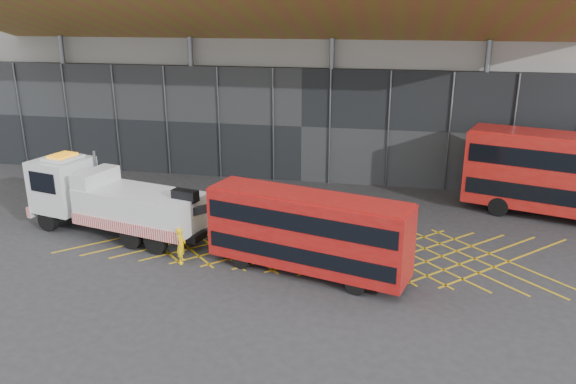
# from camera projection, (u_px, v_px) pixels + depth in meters

# --- Properties ---
(ground_plane) EXTENTS (120.00, 120.00, 0.00)m
(ground_plane) POSITION_uv_depth(u_px,v_px,m) (228.00, 239.00, 30.35)
(ground_plane) COLOR #2B2B2D
(road_markings) EXTENTS (26.36, 7.16, 0.01)m
(road_markings) POSITION_uv_depth(u_px,v_px,m) (316.00, 246.00, 29.46)
(road_markings) COLOR gold
(road_markings) RESTS_ON ground_plane
(construction_building) EXTENTS (55.00, 23.97, 18.00)m
(construction_building) POSITION_uv_depth(u_px,v_px,m) (317.00, 47.00, 44.32)
(construction_building) COLOR gray
(construction_building) RESTS_ON ground_plane
(recovery_truck) EXTENTS (12.24, 5.27, 4.26)m
(recovery_truck) POSITION_uv_depth(u_px,v_px,m) (110.00, 200.00, 30.53)
(recovery_truck) COLOR black
(recovery_truck) RESTS_ON ground_plane
(bus_towed) EXTENTS (9.81, 4.66, 3.90)m
(bus_towed) POSITION_uv_depth(u_px,v_px,m) (307.00, 230.00, 25.84)
(bus_towed) COLOR #9E0F0C
(bus_towed) RESTS_ON ground_plane
(worker) EXTENTS (0.51, 0.70, 1.78)m
(worker) POSITION_uv_depth(u_px,v_px,m) (181.00, 245.00, 27.40)
(worker) COLOR yellow
(worker) RESTS_ON ground_plane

